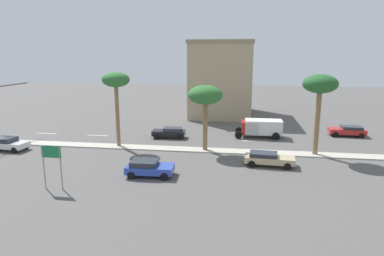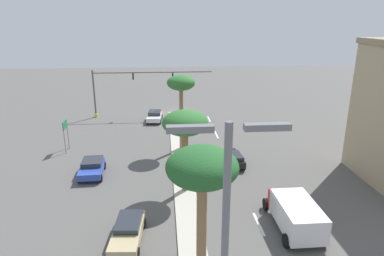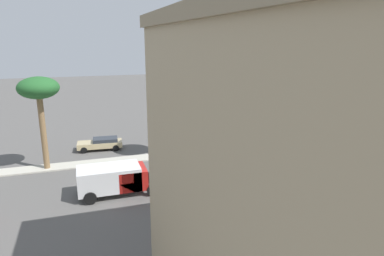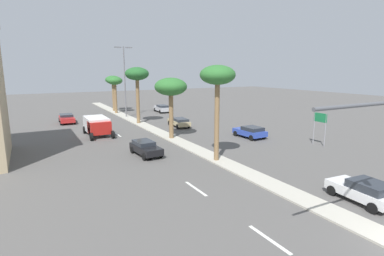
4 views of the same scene
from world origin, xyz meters
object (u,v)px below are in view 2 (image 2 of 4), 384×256
Objects in this scene: traffic_signal_gantry at (124,86)px; sedan_white_inboard at (155,116)px; palm_tree_far at (181,86)px; palm_tree_front at (185,125)px; sedan_tan_near at (128,231)px; directional_road_sign at (65,129)px; box_truck at (295,212)px; sedan_blue_center at (92,167)px; palm_tree_trailing at (202,172)px; sedan_black_far at (232,158)px.

traffic_signal_gantry is 4.29× the size of sedan_white_inboard.
traffic_signal_gantry is 16.17m from palm_tree_far.
traffic_signal_gantry is 2.14× the size of palm_tree_far.
sedan_tan_near is (4.15, 6.35, -5.15)m from palm_tree_front.
traffic_signal_gantry reaches higher than sedan_white_inboard.
directional_road_sign is 18.58m from sedan_tan_near.
traffic_signal_gantry is 33.26m from box_truck.
box_truck is at bearing 139.74° from palm_tree_front.
sedan_tan_near is at bearing 1.85° from box_truck.
directional_road_sign is 0.50× the size of palm_tree_front.
directional_road_sign is 13.38m from palm_tree_far.
sedan_white_inboard is at bearing -107.45° from sedan_blue_center.
sedan_tan_near is (4.23, -4.98, -6.32)m from palm_tree_trailing.
palm_tree_front reaches higher than box_truck.
palm_tree_front reaches higher than traffic_signal_gantry.
palm_tree_front is 1.69× the size of sedan_white_inboard.
sedan_blue_center is (1.10, 19.97, -3.83)m from traffic_signal_gantry.
palm_tree_trailing is at bearing 101.86° from traffic_signal_gantry.
palm_tree_trailing is 18.14m from sedan_black_far.
traffic_signal_gantry is 2.15× the size of palm_tree_trailing.
traffic_signal_gantry is 20.37m from sedan_blue_center.
sedan_tan_near is 0.81× the size of box_truck.
sedan_blue_center is 11.05m from sedan_tan_near.
sedan_tan_near is (-4.25, 10.20, -0.04)m from sedan_blue_center.
box_truck is (-10.09, 26.98, 0.50)m from sedan_white_inboard.
sedan_tan_near is at bearing 116.21° from directional_road_sign.
traffic_signal_gantry is 3.06× the size of box_truck.
directional_road_sign is 0.42× the size of palm_tree_trailing.
sedan_tan_near is at bearing 112.61° from sedan_blue_center.
palm_tree_front is 1.70× the size of sedan_blue_center.
palm_tree_trailing is 1.75× the size of sedan_tan_near.
palm_tree_front is (0.21, 9.75, -1.31)m from palm_tree_far.
palm_tree_far is 9.84m from palm_tree_front.
sedan_tan_near is 1.14× the size of sedan_white_inboard.
palm_tree_far reaches higher than directional_road_sign.
traffic_signal_gantry is 30.59m from sedan_tan_near.
palm_tree_trailing is 1.99× the size of sedan_white_inboard.
palm_tree_far is 1.18× the size of palm_tree_front.
directional_road_sign is 0.42× the size of palm_tree_far.
sedan_blue_center is at bearing 4.78° from sedan_black_far.
traffic_signal_gantry reaches higher than directional_road_sign.
box_truck is (-2.11, 10.96, 0.54)m from sedan_black_far.
sedan_tan_near is 27.37m from sedan_white_inboard.
palm_tree_far is 18.15m from box_truck.
sedan_blue_center is (-3.92, 6.39, -1.77)m from directional_road_sign.
sedan_white_inboard reaches higher than sedan_black_far.
box_truck is (-11.23, -0.36, 0.56)m from sedan_tan_near.
palm_tree_trailing reaches higher than palm_tree_front.
box_truck is at bearing -178.15° from sedan_tan_near.
box_truck reaches higher than sedan_black_far.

